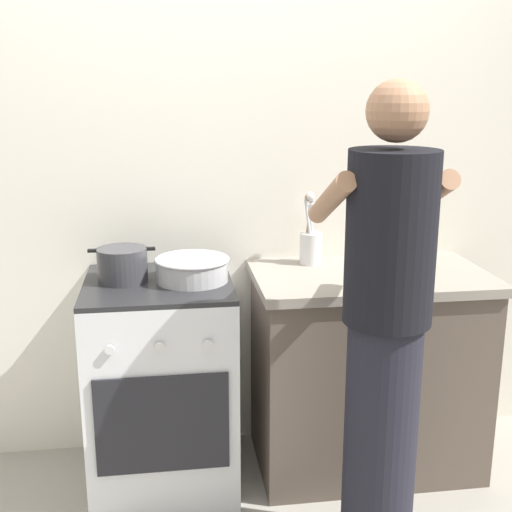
# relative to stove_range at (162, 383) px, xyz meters

# --- Properties ---
(ground) EXTENTS (6.00, 6.00, 0.00)m
(ground) POSITION_rel_stove_range_xyz_m (0.35, -0.15, -0.45)
(ground) COLOR gray
(back_wall) EXTENTS (3.20, 0.10, 2.50)m
(back_wall) POSITION_rel_stove_range_xyz_m (0.55, 0.35, 0.80)
(back_wall) COLOR silver
(back_wall) RESTS_ON ground
(countertop) EXTENTS (1.00, 0.60, 0.90)m
(countertop) POSITION_rel_stove_range_xyz_m (0.90, 0.00, 0.00)
(countertop) COLOR brown
(countertop) RESTS_ON ground
(stove_range) EXTENTS (0.60, 0.62, 0.90)m
(stove_range) POSITION_rel_stove_range_xyz_m (0.00, 0.00, 0.00)
(stove_range) COLOR silver
(stove_range) RESTS_ON ground
(pot) EXTENTS (0.27, 0.20, 0.14)m
(pot) POSITION_rel_stove_range_xyz_m (-0.14, 0.03, 0.52)
(pot) COLOR #38383D
(pot) RESTS_ON stove_range
(mixing_bowl) EXTENTS (0.31, 0.31, 0.10)m
(mixing_bowl) POSITION_rel_stove_range_xyz_m (0.14, -0.01, 0.50)
(mixing_bowl) COLOR #B7B7BC
(mixing_bowl) RESTS_ON stove_range
(utensil_crock) EXTENTS (0.10, 0.10, 0.33)m
(utensil_crock) POSITION_rel_stove_range_xyz_m (0.68, 0.18, 0.55)
(utensil_crock) COLOR silver
(utensil_crock) RESTS_ON countertop
(spice_bottle) EXTENTS (0.04, 0.04, 0.09)m
(spice_bottle) POSITION_rel_stove_range_xyz_m (0.86, -0.09, 0.49)
(spice_bottle) COLOR silver
(spice_bottle) RESTS_ON countertop
(oil_bottle) EXTENTS (0.06, 0.06, 0.23)m
(oil_bottle) POSITION_rel_stove_range_xyz_m (1.09, -0.05, 0.55)
(oil_bottle) COLOR gold
(oil_bottle) RESTS_ON countertop
(person) EXTENTS (0.41, 0.50, 1.70)m
(person) POSITION_rel_stove_range_xyz_m (0.77, -0.57, 0.41)
(person) COLOR black
(person) RESTS_ON ground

